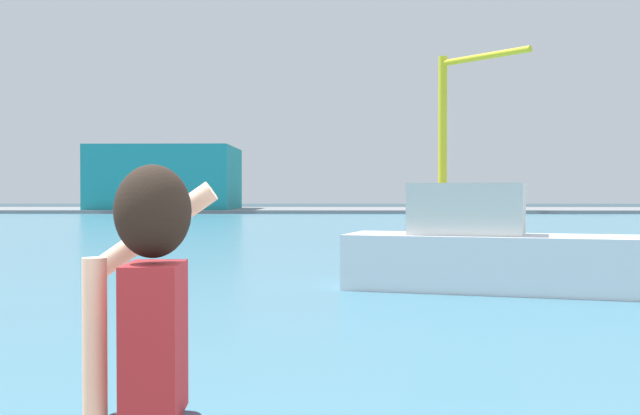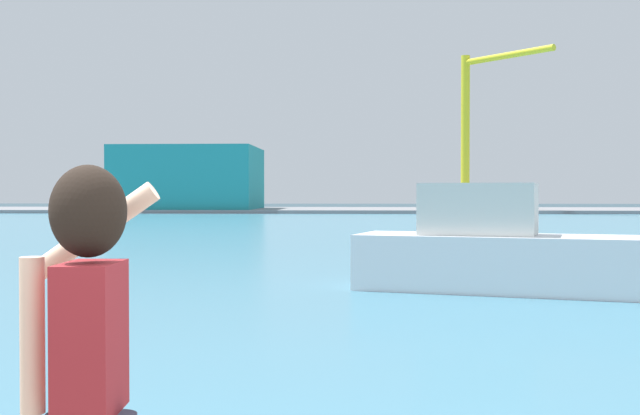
{
  "view_description": "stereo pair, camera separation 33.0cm",
  "coord_description": "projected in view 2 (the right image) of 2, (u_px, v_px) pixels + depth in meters",
  "views": [
    {
      "loc": [
        0.16,
        -2.57,
        2.3
      ],
      "look_at": [
        -0.04,
        7.85,
        2.1
      ],
      "focal_mm": 43.99,
      "sensor_mm": 36.0,
      "label": 1
    },
    {
      "loc": [
        0.49,
        -2.56,
        2.3
      ],
      "look_at": [
        -0.04,
        7.85,
        2.1
      ],
      "focal_mm": 43.99,
      "sensor_mm": 36.0,
      "label": 2
    }
  ],
  "objects": [
    {
      "name": "ground_plane",
      "position": [
        353.0,
        227.0,
        52.55
      ],
      "size": [
        220.0,
        220.0,
        0.0
      ],
      "primitive_type": "plane",
      "color": "#334751"
    },
    {
      "name": "person_photographer",
      "position": [
        88.0,
        347.0,
        2.89
      ],
      "size": [
        0.53,
        0.55,
        1.74
      ],
      "rotation": [
        0.0,
        0.0,
        1.62
      ],
      "color": "#2D3342",
      "rests_on": "quay_promenade"
    },
    {
      "name": "harbor_water",
      "position": [
        353.0,
        225.0,
        54.55
      ],
      "size": [
        140.0,
        100.0,
        0.02
      ],
      "primitive_type": "cube",
      "color": "teal",
      "rests_on": "ground_plane"
    },
    {
      "name": "boat_moored",
      "position": [
        511.0,
        253.0,
        18.06
      ],
      "size": [
        7.77,
        4.15,
        2.5
      ],
      "rotation": [
        0.0,
        0.0,
        -0.28
      ],
      "color": "white",
      "rests_on": "harbor_water"
    },
    {
      "name": "far_shore_dock",
      "position": [
        356.0,
        210.0,
        94.48
      ],
      "size": [
        140.0,
        20.0,
        0.38
      ],
      "primitive_type": "cube",
      "color": "gray",
      "rests_on": "ground_plane"
    },
    {
      "name": "warehouse_left",
      "position": [
        190.0,
        178.0,
        93.25
      ],
      "size": [
        16.12,
        13.92,
        7.3
      ],
      "primitive_type": "cube",
      "color": "teal",
      "rests_on": "far_shore_dock"
    },
    {
      "name": "port_crane",
      "position": [
        475.0,
        114.0,
        88.21
      ],
      "size": [
        8.52,
        9.74,
        17.55
      ],
      "color": "yellow",
      "rests_on": "far_shore_dock"
    }
  ]
}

